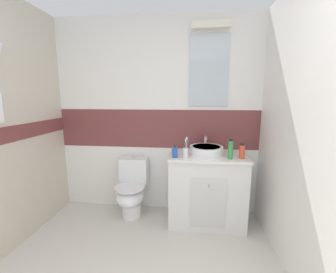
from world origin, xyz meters
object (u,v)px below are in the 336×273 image
object	(u,v)px
soap_dispenser	(175,152)
toothbrush_cup	(186,152)
sink_basin	(206,150)
shampoo_bottle_tall	(231,150)
mouthwash_bottle	(242,151)
toilet	(132,190)

from	to	relation	value
soap_dispenser	toothbrush_cup	bearing A→B (deg)	8.06
sink_basin	toothbrush_cup	xyz separation A→B (m)	(-0.24, -0.15, 0.01)
sink_basin	shampoo_bottle_tall	xyz separation A→B (m)	(0.25, -0.17, 0.05)
sink_basin	mouthwash_bottle	xyz separation A→B (m)	(0.38, -0.13, 0.03)
sink_basin	toilet	distance (m)	1.07
shampoo_bottle_tall	mouthwash_bottle	bearing A→B (deg)	14.40
sink_basin	mouthwash_bottle	distance (m)	0.40
toilet	shampoo_bottle_tall	world-z (taller)	shampoo_bottle_tall
toothbrush_cup	mouthwash_bottle	world-z (taller)	toothbrush_cup
sink_basin	shampoo_bottle_tall	size ratio (longest dim) A/B	1.99
soap_dispenser	shampoo_bottle_tall	bearing A→B (deg)	0.28
sink_basin	shampoo_bottle_tall	bearing A→B (deg)	-34.12
shampoo_bottle_tall	sink_basin	bearing A→B (deg)	145.88
mouthwash_bottle	soap_dispenser	bearing A→B (deg)	-177.18
mouthwash_bottle	toilet	bearing A→B (deg)	172.85
soap_dispenser	mouthwash_bottle	xyz separation A→B (m)	(0.73, 0.04, 0.02)
sink_basin	mouthwash_bottle	world-z (taller)	sink_basin
shampoo_bottle_tall	soap_dispenser	bearing A→B (deg)	-179.72
sink_basin	toothbrush_cup	bearing A→B (deg)	-146.94
toilet	soap_dispenser	distance (m)	0.82
toothbrush_cup	soap_dispenser	size ratio (longest dim) A/B	1.51
sink_basin	toothbrush_cup	distance (m)	0.28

